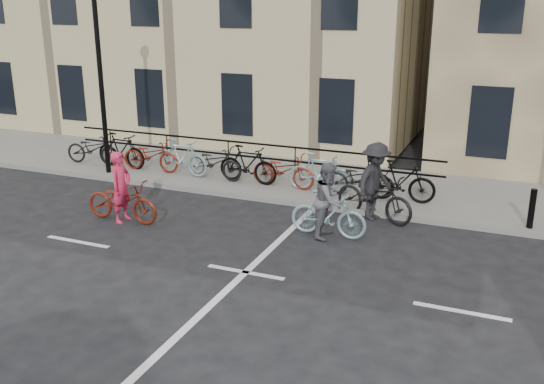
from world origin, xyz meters
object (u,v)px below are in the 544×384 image
at_px(cyclist_grey, 328,207).
at_px(cyclist_dark, 375,189).
at_px(cyclist_pink, 122,197).
at_px(lamp_post, 99,57).

relative_size(cyclist_grey, cyclist_dark, 0.79).
relative_size(cyclist_pink, cyclist_grey, 1.09).
xyz_separation_m(cyclist_pink, cyclist_dark, (5.43, 2.43, 0.15)).
height_order(cyclist_grey, cyclist_dark, cyclist_dark).
relative_size(cyclist_pink, cyclist_dark, 0.86).
bearing_deg(cyclist_dark, cyclist_grey, 176.72).
bearing_deg(lamp_post, cyclist_pink, -48.12).
bearing_deg(lamp_post, cyclist_grey, -15.19).
height_order(cyclist_pink, cyclist_dark, cyclist_dark).
relative_size(lamp_post, cyclist_dark, 2.39).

